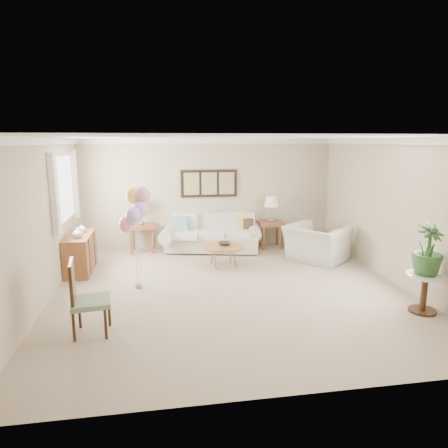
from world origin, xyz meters
name	(u,v)px	position (x,y,z in m)	size (l,w,h in m)	color
ground_plane	(231,290)	(0.00, 0.00, 0.00)	(6.00, 6.00, 0.00)	tan
room_shell	(224,197)	(-0.11, 0.09, 1.63)	(6.04, 6.04, 2.60)	#C6B28E
wall_art_triptych	(209,184)	(0.00, 2.96, 1.55)	(1.35, 0.06, 0.65)	black
sofa	(212,236)	(0.02, 2.64, 0.34)	(2.53, 1.31, 0.87)	beige
end_table_left	(142,229)	(-1.60, 2.77, 0.55)	(0.60, 0.55, 0.65)	brown
end_table_right	(271,226)	(1.46, 2.66, 0.53)	(0.58, 0.53, 0.64)	brown
lamp_left	(141,205)	(-1.60, 2.77, 1.10)	(0.33, 0.33, 0.58)	gray
lamp_right	(271,202)	(1.46, 2.66, 1.11)	(0.35, 0.35, 0.62)	gray
coffee_table	(223,247)	(0.08, 1.37, 0.40)	(0.87, 0.87, 0.44)	olive
decor_bowl	(225,244)	(0.12, 1.40, 0.47)	(0.27, 0.27, 0.07)	#332823
armchair	(317,243)	(2.13, 1.43, 0.38)	(1.18, 1.03, 0.77)	beige
side_table	(425,284)	(2.70, -1.36, 0.45)	(0.55, 0.55, 0.60)	silver
potted_plant	(428,249)	(2.69, -1.36, 0.99)	(0.44, 0.44, 0.78)	#1D4D1E
accent_chair	(85,297)	(-2.20, -1.27, 0.53)	(0.56, 0.56, 1.01)	gray
credenza	(80,253)	(-2.76, 1.50, 0.37)	(0.46, 1.20, 0.74)	brown
vase_white	(77,232)	(-2.74, 1.26, 0.84)	(0.19, 0.19, 0.20)	silver
vase_sage	(82,228)	(-2.74, 1.73, 0.83)	(0.16, 0.16, 0.17)	#ACB8A4
balloon_cluster	(135,208)	(-1.59, 0.35, 1.43)	(0.53, 0.50, 1.80)	gray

